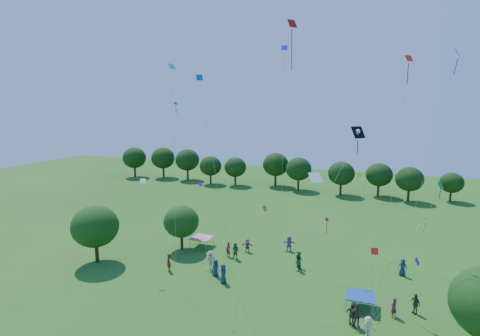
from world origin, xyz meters
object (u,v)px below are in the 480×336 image
tent_red_stripe (202,238)px  pirate_kite (356,136)px  red_high_kite (282,75)px  near_tree_north (181,221)px  tent_blue (360,296)px  near_tree_west (95,226)px

tent_red_stripe → pirate_kite: bearing=-13.5°
tent_red_stripe → red_high_kite: (11.08, -7.76, 17.32)m
near_tree_north → red_high_kite: bearing=-25.8°
tent_red_stripe → pirate_kite: (16.61, -3.99, 12.46)m
near_tree_north → tent_blue: 20.45m
near_tree_west → red_high_kite: (19.31, -0.05, 14.52)m
near_tree_north → red_high_kite: 20.72m
pirate_kite → red_high_kite: red_high_kite is taller
near_tree_west → pirate_kite: 26.90m
tent_red_stripe → near_tree_north: bearing=-137.2°
red_high_kite → pirate_kite: bearing=34.3°
near_tree_west → pirate_kite: pirate_kite is taller
near_tree_west → tent_red_stripe: size_ratio=2.72×
tent_blue → near_tree_west: bearing=-179.2°
tent_red_stripe → red_high_kite: 21.98m
near_tree_west → pirate_kite: bearing=8.5°
red_high_kite → tent_blue: bearing=3.6°
tent_red_stripe → red_high_kite: size_ratio=0.10×
near_tree_north → tent_red_stripe: size_ratio=2.30×
near_tree_west → tent_red_stripe: (8.22, 7.72, -2.80)m
pirate_kite → red_high_kite: 8.27m
pirate_kite → near_tree_north: bearing=172.5°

